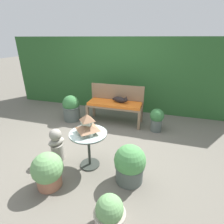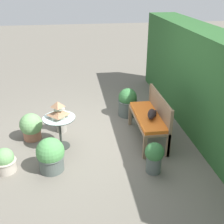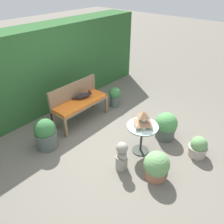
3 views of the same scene
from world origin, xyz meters
The scene contains 13 objects.
ground centered at (0.00, 0.00, 0.00)m, with size 30.00×30.00×0.00m, color #666056.
foliage_hedge_back centered at (0.00, 2.28, 1.01)m, with size 6.40×0.75×2.01m, color #285628.
garden_bench centered at (0.21, 1.05, 0.46)m, with size 1.34×0.48×0.53m.
bench_backrest centered at (0.21, 1.27, 0.66)m, with size 1.34×0.06×0.92m.
cat centered at (0.34, 1.08, 0.61)m, with size 0.43×0.29×0.18m.
patio_table centered at (0.25, -0.63, 0.48)m, with size 0.60×0.60×0.62m.
pagoda_birdhouse centered at (0.25, -0.63, 0.75)m, with size 0.32×0.32×0.32m.
garden_bust centered at (-0.35, -0.63, 0.29)m, with size 0.28×0.33×0.59m.
potted_plant_bench_left centered at (1.24, 0.89, 0.30)m, with size 0.32×0.32×0.54m.
potted_plant_patio_mid centered at (-0.13, -1.21, 0.26)m, with size 0.44×0.44×0.54m.
potted_plant_path_edge centered at (0.95, -0.78, 0.29)m, with size 0.46×0.46×0.59m.
potted_plant_table_far centered at (-0.89, 0.87, 0.33)m, with size 0.45×0.45×0.66m.
potted_plant_table_near centered at (0.88, -1.53, 0.20)m, with size 0.37×0.37×0.42m.
Camera 2 is at (4.88, -0.33, 2.93)m, focal length 45.00 mm.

